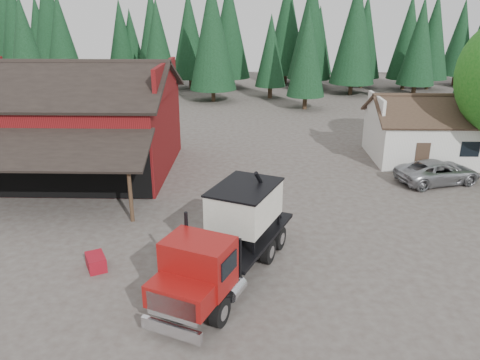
{
  "coord_description": "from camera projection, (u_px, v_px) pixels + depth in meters",
  "views": [
    {
      "loc": [
        0.4,
        -19.27,
        10.25
      ],
      "look_at": [
        -0.18,
        3.38,
        1.8
      ],
      "focal_mm": 35.0,
      "sensor_mm": 36.0,
      "label": 1
    }
  ],
  "objects": [
    {
      "name": "equip_box",
      "position": [
        96.0,
        262.0,
        19.35
      ],
      "size": [
        1.13,
        1.3,
        0.6
      ],
      "primitive_type": "cube",
      "rotation": [
        0.0,
        0.0,
        0.49
      ],
      "color": "maroon",
      "rests_on": "ground"
    },
    {
      "name": "near_pine_a",
      "position": [
        26.0,
        48.0,
        46.16
      ],
      "size": [
        4.4,
        4.4,
        11.4
      ],
      "color": "#382619",
      "rests_on": "ground"
    },
    {
      "name": "silver_car",
      "position": [
        438.0,
        172.0,
        28.62
      ],
      "size": [
        5.64,
        3.78,
        1.44
      ],
      "primitive_type": "imported",
      "rotation": [
        0.0,
        0.0,
        1.86
      ],
      "color": "#9C9EA4",
      "rests_on": "ground"
    },
    {
      "name": "ground",
      "position": [
        242.0,
        242.0,
        21.64
      ],
      "size": [
        120.0,
        120.0,
        0.0
      ],
      "primitive_type": "plane",
      "color": "#473D38",
      "rests_on": "ground"
    },
    {
      "name": "near_pine_d",
      "position": [
        212.0,
        34.0,
        51.0
      ],
      "size": [
        5.28,
        5.28,
        13.4
      ],
      "color": "#382619",
      "rests_on": "ground"
    },
    {
      "name": "conifer_backdrop",
      "position": [
        249.0,
        90.0,
        60.98
      ],
      "size": [
        76.0,
        16.0,
        16.0
      ],
      "primitive_type": null,
      "color": "black",
      "rests_on": "ground"
    },
    {
      "name": "near_pine_b",
      "position": [
        307.0,
        52.0,
        47.54
      ],
      "size": [
        3.96,
        3.96,
        10.4
      ],
      "color": "#382619",
      "rests_on": "ground"
    },
    {
      "name": "red_barn",
      "position": [
        76.0,
        130.0,
        30.24
      ],
      "size": [
        12.8,
        13.63,
        7.18
      ],
      "color": "maroon",
      "rests_on": "ground"
    },
    {
      "name": "feed_truck",
      "position": [
        230.0,
        236.0,
        18.22
      ],
      "size": [
        5.5,
        8.93,
        3.93
      ],
      "rotation": [
        0.0,
        0.0,
        -0.4
      ],
      "color": "black",
      "rests_on": "ground"
    },
    {
      "name": "farmhouse",
      "position": [
        430.0,
        136.0,
        32.92
      ],
      "size": [
        8.6,
        6.42,
        4.65
      ],
      "color": "silver",
      "rests_on": "ground"
    }
  ]
}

